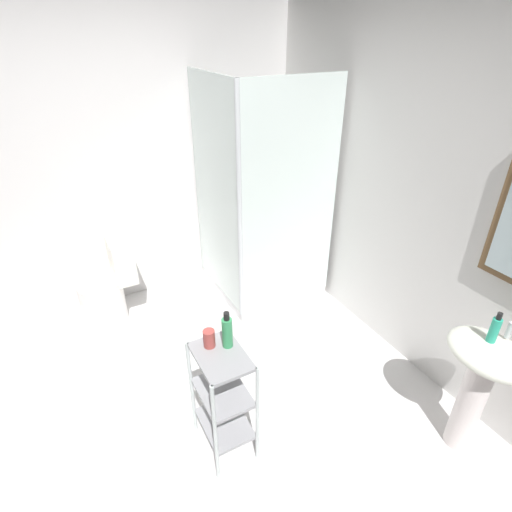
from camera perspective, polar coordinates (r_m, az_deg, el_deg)
ground_plane at (r=2.86m, az=-10.05°, el=-24.53°), size 4.20×4.20×0.02m
wall_back at (r=2.96m, az=23.64°, el=6.59°), size 4.20×0.14×2.50m
wall_left at (r=3.67m, az=-21.73°, el=11.23°), size 0.10×4.20×2.50m
shower_stall at (r=3.76m, az=0.29°, el=0.73°), size 0.92×0.92×2.00m
pedestal_sink at (r=2.69m, az=29.06°, el=-14.46°), size 0.46×0.37×0.81m
sink_faucet at (r=2.62m, az=32.08°, el=-8.82°), size 0.03×0.03×0.10m
toilet at (r=3.71m, az=-20.19°, el=-4.48°), size 0.37×0.49×0.76m
storage_cart at (r=2.48m, az=-4.67°, el=-18.81°), size 0.38×0.28×0.74m
hand_soap_bottle at (r=2.52m, az=30.56°, el=-8.87°), size 0.05×0.05×0.19m
body_wash_bottle_green at (r=2.25m, az=-4.08°, el=-10.58°), size 0.06×0.06×0.23m
rinse_cup at (r=2.29m, az=-6.62°, el=-11.47°), size 0.07×0.07×0.11m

